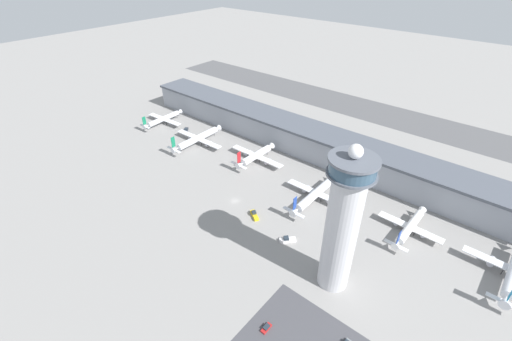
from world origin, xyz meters
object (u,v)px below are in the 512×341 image
(control_tower, at_px, (343,223))
(service_truck_baggage, at_px, (287,240))
(airplane_gate_charlie, at_px, (256,156))
(airplane_gate_delta, at_px, (316,193))
(service_truck_fuel, at_px, (254,215))
(airplane_gate_bravo, at_px, (198,139))
(service_truck_catering, at_px, (186,130))
(airplane_gate_echo, at_px, (410,227))
(airplane_gate_alpha, at_px, (163,119))
(car_white_wagon, at_px, (266,328))

(control_tower, distance_m, service_truck_baggage, 41.79)
(airplane_gate_charlie, relative_size, service_truck_baggage, 5.32)
(airplane_gate_delta, xyz_separation_m, service_truck_fuel, (-16.81, -32.20, -3.30))
(airplane_gate_bravo, relative_size, service_truck_catering, 5.91)
(airplane_gate_echo, bearing_deg, airplane_gate_delta, -173.04)
(airplane_gate_alpha, xyz_separation_m, service_truck_baggage, (147.39, -42.52, -3.17))
(airplane_gate_delta, bearing_deg, service_truck_fuel, -117.57)
(airplane_gate_charlie, bearing_deg, control_tower, -31.73)
(airplane_gate_bravo, relative_size, airplane_gate_charlie, 1.10)
(airplane_gate_charlie, height_order, airplane_gate_echo, airplane_gate_charlie)
(car_white_wagon, bearing_deg, service_truck_fuel, 133.91)
(airplane_gate_alpha, xyz_separation_m, airplane_gate_charlie, (90.72, 2.78, 0.30))
(control_tower, xyz_separation_m, service_truck_fuel, (-50.53, 10.29, -30.94))
(control_tower, distance_m, airplane_gate_echo, 57.76)
(airplane_gate_delta, distance_m, airplane_gate_echo, 48.50)
(control_tower, relative_size, airplane_gate_echo, 1.85)
(airplane_gate_bravo, distance_m, service_truck_baggage, 109.12)
(airplane_gate_delta, xyz_separation_m, car_white_wagon, (26.07, -76.74, -3.70))
(airplane_gate_delta, height_order, service_truck_fuel, airplane_gate_delta)
(service_truck_catering, height_order, service_truck_fuel, service_truck_fuel)
(airplane_gate_alpha, bearing_deg, airplane_gate_echo, -0.23)
(airplane_gate_delta, distance_m, car_white_wagon, 81.13)
(control_tower, height_order, service_truck_baggage, control_tower)
(airplane_gate_delta, relative_size, airplane_gate_echo, 1.28)
(service_truck_fuel, bearing_deg, airplane_gate_delta, 62.43)
(service_truck_catering, distance_m, service_truck_baggage, 132.23)
(airplane_gate_charlie, distance_m, service_truck_baggage, 72.64)
(car_white_wagon, bearing_deg, airplane_gate_echo, 75.04)
(control_tower, relative_size, airplane_gate_bravo, 1.47)
(service_truck_fuel, bearing_deg, airplane_gate_echo, 30.38)
(airplane_gate_echo, bearing_deg, service_truck_fuel, -149.62)
(service_truck_baggage, bearing_deg, airplane_gate_alpha, 163.91)
(airplane_gate_bravo, height_order, service_truck_fuel, airplane_gate_bravo)
(service_truck_catering, bearing_deg, airplane_gate_alpha, -173.97)
(airplane_gate_bravo, height_order, airplane_gate_delta, airplane_gate_bravo)
(airplane_gate_charlie, bearing_deg, airplane_gate_delta, -10.62)
(service_truck_baggage, bearing_deg, airplane_gate_bravo, 160.05)
(control_tower, height_order, service_truck_fuel, control_tower)
(airplane_gate_bravo, relative_size, service_truck_fuel, 5.70)
(control_tower, distance_m, airplane_gate_delta, 60.87)
(service_truck_catering, bearing_deg, airplane_gate_charlie, 0.29)
(service_truck_catering, bearing_deg, airplane_gate_echo, -1.10)
(control_tower, distance_m, car_white_wagon, 47.05)
(service_truck_fuel, bearing_deg, airplane_gate_alpha, 162.63)
(airplane_gate_bravo, xyz_separation_m, airplane_gate_charlie, (45.84, 8.08, -0.03))
(airplane_gate_bravo, relative_size, airplane_gate_delta, 0.98)
(airplane_gate_charlie, distance_m, service_truck_fuel, 53.49)
(airplane_gate_bravo, distance_m, airplane_gate_echo, 144.28)
(airplane_gate_alpha, distance_m, service_truck_catering, 23.39)
(control_tower, bearing_deg, service_truck_catering, 161.22)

